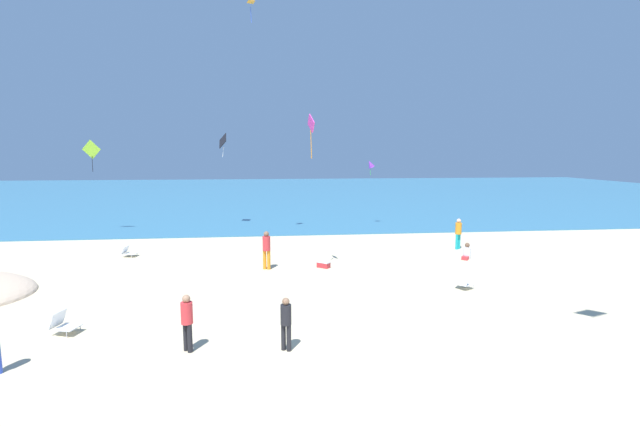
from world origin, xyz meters
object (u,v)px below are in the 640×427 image
person_0 (187,319)px  person_3 (458,232)px  beach_chair_far_left (464,281)px  kite_black (223,141)px  beach_chair_near_camera (129,252)px  kite_magenta (311,125)px  person_4 (286,320)px  kite_orange (250,0)px  cooler_box (324,265)px  person_5 (267,247)px  beach_chair_mid_beach (63,323)px  person_1 (467,253)px  kite_purple (370,164)px  kite_lime (91,150)px

person_0 → person_3: 16.26m
beach_chair_far_left → kite_black: bearing=92.9°
beach_chair_near_camera → kite_magenta: kite_magenta is taller
person_4 → kite_orange: bearing=-144.9°
person_0 → kite_magenta: size_ratio=0.83×
beach_chair_near_camera → person_0: person_0 is taller
cooler_box → kite_black: bearing=114.9°
kite_black → kite_orange: kite_orange is taller
kite_magenta → person_5: bearing=157.9°
kite_orange → kite_black: bearing=113.0°
person_3 → kite_black: (-13.03, 8.78, 4.93)m
beach_chair_near_camera → person_4: person_4 is taller
person_0 → kite_orange: (1.21, 14.47, 12.39)m
cooler_box → kite_magenta: 6.14m
cooler_box → person_0: size_ratio=0.42×
person_4 → kite_magenta: size_ratio=0.78×
person_0 → person_3: person_3 is taller
beach_chair_far_left → kite_orange: 18.38m
beach_chair_mid_beach → person_3: 18.33m
person_3 → kite_orange: bearing=43.4°
cooler_box → kite_black: 14.23m
beach_chair_far_left → kite_black: 19.46m
person_1 → person_5: bearing=-44.6°
cooler_box → kite_purple: size_ratio=0.57×
person_4 → cooler_box: bearing=-163.3°
beach_chair_mid_beach → beach_chair_near_camera: bearing=111.3°
person_1 → person_3: bearing=-152.6°
person_5 → beach_chair_mid_beach: bearing=-22.7°
kite_black → beach_chair_mid_beach: bearing=-98.3°
beach_chair_mid_beach → kite_orange: 18.96m
beach_chair_near_camera → person_0: size_ratio=0.50×
kite_purple → person_0: bearing=-115.4°
beach_chair_near_camera → person_4: size_ratio=0.53×
kite_purple → kite_magenta: bearing=-113.6°
beach_chair_near_camera → person_1: bearing=2.8°
beach_chair_near_camera → kite_black: (3.81, 8.65, 5.64)m
beach_chair_far_left → kite_lime: kite_lime is taller
person_4 → kite_black: size_ratio=0.86×
kite_magenta → kite_lime: (-12.71, 10.78, -0.93)m
person_1 → kite_lime: (-20.38, 9.11, 4.97)m
cooler_box → kite_orange: size_ratio=0.49×
beach_chair_far_left → person_0: person_0 is taller
person_1 → kite_orange: 17.49m
cooler_box → kite_magenta: bearing=-128.0°
person_5 → kite_lime: bearing=-114.2°
cooler_box → person_1: (7.06, 0.89, 0.15)m
beach_chair_near_camera → kite_black: kite_black is taller
kite_magenta → beach_chair_mid_beach: bearing=-143.2°
beach_chair_near_camera → kite_purple: (13.83, 7.82, 4.09)m
cooler_box → person_4: (-1.93, -8.19, 0.68)m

